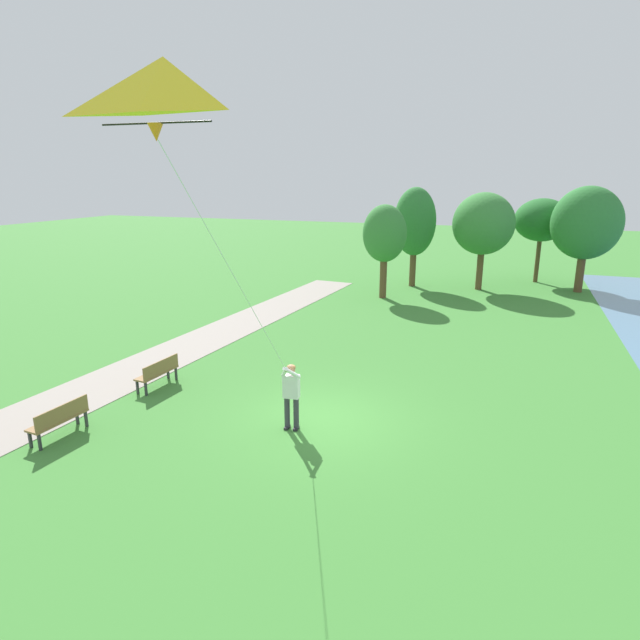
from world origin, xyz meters
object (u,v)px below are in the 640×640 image
flying_kite (166,103)px  park_bench_near_walkway (60,418)px  person_kite_flyer (291,391)px  tree_behind_path (586,224)px  park_bench_far_walkway (158,371)px  tree_treeline_left (483,224)px  tree_treeline_right (415,222)px  tree_treeline_center (542,220)px  tree_lakeside_far (385,234)px

flying_kite → park_bench_near_walkway: bearing=155.0°
person_kite_flyer → tree_behind_path: 22.56m
park_bench_near_walkway → park_bench_far_walkway: size_ratio=1.00×
tree_treeline_left → person_kite_flyer: bearing=-99.4°
person_kite_flyer → tree_treeline_right: (-0.53, 19.15, 2.65)m
park_bench_far_walkway → tree_treeline_right: tree_treeline_right is taller
flying_kite → tree_behind_path: bearing=72.8°
tree_treeline_center → tree_treeline_left: size_ratio=0.92×
park_bench_far_walkway → tree_treeline_right: size_ratio=0.27×
park_bench_near_walkway → tree_treeline_left: size_ratio=0.28×
tree_treeline_center → tree_behind_path: tree_behind_path is taller
person_kite_flyer → park_bench_near_walkway: person_kite_flyer is taller
park_bench_far_walkway → tree_treeline_right: 18.81m
park_bench_near_walkway → tree_treeline_center: bearing=65.6°
person_kite_flyer → flying_kite: flying_kite is taller
tree_treeline_center → tree_behind_path: bearing=-46.3°
flying_kite → tree_lakeside_far: size_ratio=1.20×
park_bench_near_walkway → tree_treeline_right: size_ratio=0.27×
flying_kite → park_bench_near_walkway: size_ratio=3.82×
tree_treeline_center → park_bench_near_walkway: bearing=-114.4°
tree_treeline_left → tree_behind_path: (5.27, 1.23, 0.09)m
park_bench_far_walkway → tree_treeline_center: size_ratio=0.31×
person_kite_flyer → tree_behind_path: (8.49, 20.72, 2.73)m
person_kite_flyer → park_bench_far_walkway: (-4.87, 1.13, -0.54)m
tree_treeline_center → tree_lakeside_far: tree_treeline_center is taller
tree_treeline_left → tree_treeline_right: (-3.75, -0.35, 0.01)m
tree_treeline_left → tree_lakeside_far: tree_treeline_left is taller
park_bench_far_walkway → tree_lakeside_far: 15.06m
tree_treeline_center → tree_lakeside_far: size_ratio=1.03×
person_kite_flyer → tree_treeline_center: tree_treeline_center is taller
park_bench_far_walkway → tree_behind_path: bearing=55.7°
tree_treeline_left → tree_treeline_right: tree_treeline_right is taller
tree_lakeside_far → tree_treeline_right: bearing=76.3°
tree_treeline_left → flying_kite: bearing=-96.3°
park_bench_near_walkway → tree_treeline_center: size_ratio=0.31×
person_kite_flyer → flying_kite: size_ratio=0.31×
person_kite_flyer → park_bench_far_walkway: size_ratio=1.19×
tree_lakeside_far → person_kite_flyer: bearing=-84.8°
tree_treeline_left → tree_behind_path: size_ratio=0.94×
park_bench_far_walkway → tree_behind_path: size_ratio=0.26×
tree_lakeside_far → tree_treeline_center: bearing=43.9°
park_bench_far_walkway → tree_treeline_center: 24.76m
flying_kite → tree_treeline_left: size_ratio=1.08×
park_bench_far_walkway → tree_lakeside_far: size_ratio=0.31×
person_kite_flyer → park_bench_far_walkway: 5.03m
flying_kite → tree_treeline_right: 24.41m
person_kite_flyer → tree_treeline_center: bearing=74.6°
tree_behind_path → person_kite_flyer: bearing=-112.3°
park_bench_near_walkway → tree_lakeside_far: size_ratio=0.31×
person_kite_flyer → tree_behind_path: size_ratio=0.32×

